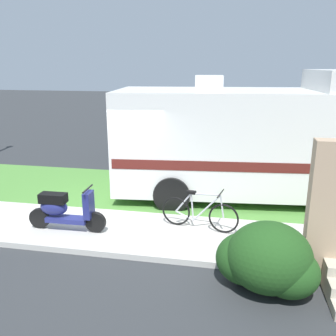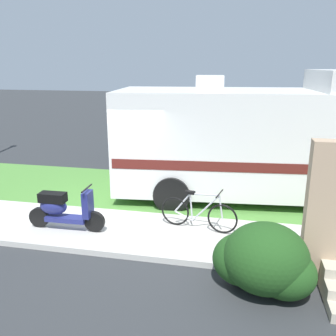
{
  "view_description": "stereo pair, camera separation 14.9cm",
  "coord_description": "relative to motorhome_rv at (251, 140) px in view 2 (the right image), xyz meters",
  "views": [
    {
      "loc": [
        2.92,
        -7.99,
        3.51
      ],
      "look_at": [
        1.34,
        0.3,
        1.1
      ],
      "focal_mm": 38.87,
      "sensor_mm": 36.0,
      "label": 1
    },
    {
      "loc": [
        3.07,
        -7.96,
        3.51
      ],
      "look_at": [
        1.34,
        0.3,
        1.1
      ],
      "focal_mm": 38.87,
      "sensor_mm": 36.0,
      "label": 2
    }
  ],
  "objects": [
    {
      "name": "sidewalk",
      "position": [
        -3.29,
        -2.86,
        -1.55
      ],
      "size": [
        24.0,
        2.0,
        0.12
      ],
      "color": "beige",
      "rests_on": "ground"
    },
    {
      "name": "motorhome_rv",
      "position": [
        0.0,
        0.0,
        0.0
      ],
      "size": [
        6.98,
        3.22,
        3.38
      ],
      "color": "silver",
      "rests_on": "ground"
    },
    {
      "name": "scooter",
      "position": [
        -3.86,
        -3.09,
        -1.04
      ],
      "size": [
        1.7,
        0.5,
        0.97
      ],
      "color": "black",
      "rests_on": "ground"
    },
    {
      "name": "grass_strip",
      "position": [
        -3.29,
        -0.16,
        -1.57
      ],
      "size": [
        24.0,
        3.4,
        0.08
      ],
      "color": "#4C8438",
      "rests_on": "ground"
    },
    {
      "name": "pickup_truck_near",
      "position": [
        -1.63,
        4.11,
        -0.67
      ],
      "size": [
        5.57,
        2.34,
        1.75
      ],
      "color": "#1E2328",
      "rests_on": "ground"
    },
    {
      "name": "ground_plane",
      "position": [
        -3.29,
        -1.66,
        -1.61
      ],
      "size": [
        80.0,
        80.0,
        0.0
      ],
      "primitive_type": "plane",
      "color": "#2D3033"
    },
    {
      "name": "bicycle",
      "position": [
        -1.06,
        -2.51,
        -1.13
      ],
      "size": [
        1.67,
        0.52,
        0.87
      ],
      "color": "black",
      "rests_on": "ground"
    },
    {
      "name": "bush_by_porch",
      "position": [
        0.21,
        -4.34,
        -1.08
      ],
      "size": [
        1.6,
        1.2,
        1.14
      ],
      "color": "#1E4719",
      "rests_on": "ground"
    }
  ]
}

